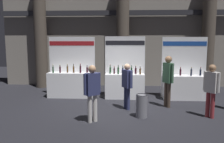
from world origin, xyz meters
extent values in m
plane|color=black|center=(0.00, 0.00, 0.00)|extent=(24.89, 24.89, 0.00)
cube|color=gray|center=(0.00, 4.39, 3.39)|extent=(12.44, 0.25, 6.78)
cube|color=#2D2D33|center=(0.00, 4.09, 3.73)|extent=(12.44, 0.20, 0.24)
cylinder|color=#51473D|center=(-4.10, 3.71, 2.96)|extent=(0.62, 0.62, 5.93)
cylinder|color=#51473D|center=(0.00, 3.71, 2.96)|extent=(0.62, 0.62, 5.93)
cylinder|color=#51473D|center=(4.10, 3.71, 2.96)|extent=(0.62, 0.62, 5.93)
cube|color=white|center=(-2.15, 1.73, 0.52)|extent=(1.87, 0.60, 1.04)
cube|color=white|center=(-2.15, 2.07, 1.26)|extent=(1.96, 0.04, 2.51)
cube|color=maroon|center=(-2.15, 2.04, 2.24)|extent=(1.91, 0.01, 0.18)
cylinder|color=#19381E|center=(-2.85, 1.63, 1.16)|extent=(0.06, 0.06, 0.24)
cylinder|color=#19381E|center=(-2.85, 1.63, 1.32)|extent=(0.03, 0.03, 0.07)
cylinder|color=gold|center=(-2.85, 1.63, 1.36)|extent=(0.03, 0.03, 0.02)
cylinder|color=black|center=(-2.57, 1.67, 1.16)|extent=(0.07, 0.07, 0.25)
cylinder|color=black|center=(-2.57, 1.67, 1.32)|extent=(0.03, 0.03, 0.06)
cylinder|color=gold|center=(-2.57, 1.67, 1.36)|extent=(0.03, 0.03, 0.02)
cylinder|color=#472D14|center=(-2.27, 1.72, 1.17)|extent=(0.06, 0.06, 0.27)
cylinder|color=#472D14|center=(-2.27, 1.72, 1.34)|extent=(0.03, 0.03, 0.07)
cylinder|color=gold|center=(-2.27, 1.72, 1.38)|extent=(0.03, 0.03, 0.02)
cylinder|color=#472D14|center=(-2.01, 1.72, 1.17)|extent=(0.06, 0.06, 0.26)
cylinder|color=#472D14|center=(-2.01, 1.72, 1.34)|extent=(0.03, 0.03, 0.08)
cylinder|color=black|center=(-2.01, 1.72, 1.39)|extent=(0.03, 0.03, 0.02)
cylinder|color=black|center=(-1.72, 1.67, 1.18)|extent=(0.07, 0.07, 0.28)
cylinder|color=black|center=(-1.72, 1.67, 1.36)|extent=(0.03, 0.03, 0.08)
cylinder|color=red|center=(-1.72, 1.67, 1.41)|extent=(0.03, 0.03, 0.02)
cylinder|color=black|center=(-1.45, 1.71, 1.15)|extent=(0.07, 0.07, 0.23)
cylinder|color=black|center=(-1.45, 1.71, 1.30)|extent=(0.03, 0.03, 0.07)
cylinder|color=black|center=(-1.45, 1.71, 1.34)|extent=(0.03, 0.03, 0.02)
cube|color=white|center=(0.11, 1.66, 0.50)|extent=(1.59, 0.60, 1.01)
cube|color=white|center=(0.11, 2.00, 1.27)|extent=(1.67, 0.04, 2.54)
cube|color=black|center=(0.11, 1.98, 2.26)|extent=(1.62, 0.01, 0.18)
cylinder|color=#19381E|center=(-0.49, 1.74, 1.14)|extent=(0.08, 0.08, 0.26)
cylinder|color=#19381E|center=(-0.49, 1.74, 1.31)|extent=(0.03, 0.03, 0.09)
cylinder|color=red|center=(-0.49, 1.74, 1.37)|extent=(0.03, 0.03, 0.02)
cylinder|color=black|center=(-0.32, 1.70, 1.12)|extent=(0.06, 0.06, 0.22)
cylinder|color=black|center=(-0.32, 1.70, 1.26)|extent=(0.03, 0.03, 0.07)
cylinder|color=red|center=(-0.32, 1.70, 1.31)|extent=(0.03, 0.03, 0.02)
cylinder|color=#19381E|center=(-0.16, 1.63, 1.14)|extent=(0.08, 0.08, 0.26)
cylinder|color=#19381E|center=(-0.16, 1.63, 1.31)|extent=(0.03, 0.03, 0.08)
cylinder|color=black|center=(-0.16, 1.63, 1.36)|extent=(0.03, 0.03, 0.02)
cylinder|color=black|center=(0.03, 1.60, 1.14)|extent=(0.06, 0.06, 0.27)
cylinder|color=black|center=(0.03, 1.60, 1.32)|extent=(0.03, 0.03, 0.07)
cylinder|color=gold|center=(0.03, 1.60, 1.36)|extent=(0.03, 0.03, 0.02)
cylinder|color=black|center=(0.20, 1.67, 1.14)|extent=(0.07, 0.07, 0.27)
cylinder|color=black|center=(0.20, 1.67, 1.31)|extent=(0.03, 0.03, 0.07)
cylinder|color=gold|center=(0.20, 1.67, 1.35)|extent=(0.03, 0.03, 0.02)
cylinder|color=#19381E|center=(0.39, 1.74, 1.13)|extent=(0.07, 0.07, 0.25)
cylinder|color=#19381E|center=(0.39, 1.74, 1.30)|extent=(0.03, 0.03, 0.08)
cylinder|color=black|center=(0.39, 1.74, 1.35)|extent=(0.03, 0.03, 0.02)
cylinder|color=black|center=(0.55, 1.68, 1.13)|extent=(0.07, 0.07, 0.24)
cylinder|color=black|center=(0.55, 1.68, 1.29)|extent=(0.03, 0.03, 0.08)
cylinder|color=gold|center=(0.55, 1.68, 1.34)|extent=(0.03, 0.03, 0.02)
cylinder|color=#472D14|center=(0.73, 1.58, 1.12)|extent=(0.07, 0.07, 0.23)
cylinder|color=#472D14|center=(0.73, 1.58, 1.28)|extent=(0.03, 0.03, 0.07)
cylinder|color=black|center=(0.73, 1.58, 1.32)|extent=(0.03, 0.03, 0.02)
cube|color=white|center=(2.55, 1.60, 0.48)|extent=(1.73, 0.60, 0.97)
cube|color=white|center=(2.55, 1.94, 1.25)|extent=(1.81, 0.04, 2.50)
cube|color=navy|center=(2.55, 1.92, 2.24)|extent=(1.76, 0.01, 0.18)
cylinder|color=#19381E|center=(1.96, 1.55, 1.10)|extent=(0.07, 0.07, 0.26)
cylinder|color=#19381E|center=(1.96, 1.55, 1.26)|extent=(0.03, 0.03, 0.06)
cylinder|color=gold|center=(1.96, 1.55, 1.30)|extent=(0.03, 0.03, 0.02)
cylinder|color=black|center=(2.34, 1.64, 1.09)|extent=(0.07, 0.07, 0.25)
cylinder|color=black|center=(2.34, 1.64, 1.25)|extent=(0.03, 0.03, 0.06)
cylinder|color=red|center=(2.34, 1.64, 1.29)|extent=(0.03, 0.03, 0.02)
cylinder|color=black|center=(2.74, 1.53, 1.10)|extent=(0.07, 0.07, 0.26)
cylinder|color=black|center=(2.74, 1.53, 1.27)|extent=(0.03, 0.03, 0.07)
cylinder|color=gold|center=(2.74, 1.53, 1.31)|extent=(0.03, 0.03, 0.02)
cylinder|color=black|center=(3.14, 1.65, 1.09)|extent=(0.07, 0.07, 0.24)
cylinder|color=black|center=(3.14, 1.65, 1.25)|extent=(0.03, 0.03, 0.08)
cylinder|color=red|center=(3.14, 1.65, 1.30)|extent=(0.03, 0.03, 0.02)
cylinder|color=slate|center=(0.63, -0.71, 0.35)|extent=(0.35, 0.35, 0.70)
torus|color=black|center=(0.63, -0.71, 0.71)|extent=(0.35, 0.35, 0.02)
cylinder|color=silver|center=(-0.75, -1.15, 0.40)|extent=(0.12, 0.12, 0.80)
cylinder|color=silver|center=(-0.89, -1.26, 0.40)|extent=(0.12, 0.12, 0.80)
cube|color=navy|center=(-0.82, -1.20, 1.12)|extent=(0.43, 0.40, 0.64)
sphere|color=tan|center=(-0.82, -1.20, 1.56)|extent=(0.22, 0.22, 0.22)
cylinder|color=navy|center=(-0.64, -1.06, 1.14)|extent=(0.08, 0.08, 0.60)
cylinder|color=navy|center=(-1.01, -1.35, 1.14)|extent=(0.08, 0.08, 0.60)
cylinder|color=navy|center=(0.23, 0.03, 0.38)|extent=(0.12, 0.12, 0.76)
cylinder|color=navy|center=(0.14, 0.19, 0.38)|extent=(0.12, 0.12, 0.76)
cube|color=navy|center=(0.19, 0.11, 1.07)|extent=(0.37, 0.44, 0.60)
sphere|color=tan|center=(0.19, 0.11, 1.48)|extent=(0.21, 0.21, 0.21)
cylinder|color=navy|center=(0.30, -0.10, 1.08)|extent=(0.08, 0.08, 0.57)
cylinder|color=navy|center=(0.07, 0.32, 1.08)|extent=(0.08, 0.08, 0.57)
cylinder|color=maroon|center=(2.68, -0.58, 0.40)|extent=(0.12, 0.12, 0.80)
cylinder|color=maroon|center=(2.78, -0.68, 0.40)|extent=(0.12, 0.12, 0.80)
cube|color=silver|center=(2.73, -0.63, 1.11)|extent=(0.39, 0.40, 0.63)
sphere|color=#8C6647|center=(2.73, -0.63, 1.54)|extent=(0.22, 0.22, 0.22)
cylinder|color=silver|center=(2.58, -0.47, 1.13)|extent=(0.08, 0.08, 0.60)
cylinder|color=silver|center=(2.88, -0.79, 1.13)|extent=(0.08, 0.08, 0.60)
cylinder|color=#47382D|center=(1.59, 0.52, 0.44)|extent=(0.12, 0.12, 0.88)
cylinder|color=#47382D|center=(1.67, 0.38, 0.44)|extent=(0.12, 0.12, 0.88)
cube|color=#33563D|center=(1.63, 0.45, 1.23)|extent=(0.35, 0.41, 0.70)
sphere|color=#8C6647|center=(1.63, 0.45, 1.71)|extent=(0.24, 0.24, 0.24)
cylinder|color=#33563D|center=(1.52, 0.65, 1.25)|extent=(0.08, 0.08, 0.66)
cylinder|color=#33563D|center=(1.74, 0.26, 1.25)|extent=(0.08, 0.08, 0.66)
camera|label=1|loc=(0.09, -7.56, 2.36)|focal=36.54mm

